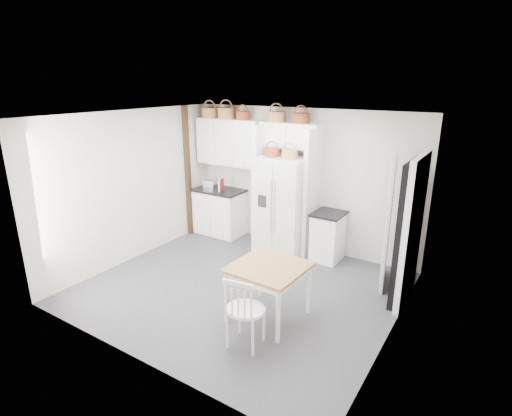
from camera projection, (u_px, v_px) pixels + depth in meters
The scene contains 29 objects.
floor at pixel (241, 288), 6.16m from camera, with size 4.50×4.50×0.00m, color #3C3C3C.
ceiling at pixel (239, 116), 5.37m from camera, with size 4.50×4.50×0.00m, color white.
wall_back at pixel (301, 180), 7.37m from camera, with size 4.50×4.50×0.00m, color beige.
wall_left at pixel (133, 186), 6.92m from camera, with size 4.00×4.00×0.00m, color beige.
wall_right at pixel (399, 239), 4.62m from camera, with size 4.00×4.00×0.00m, color beige.
refrigerator at pixel (283, 205), 7.26m from camera, with size 0.92×0.74×1.78m, color silver.
base_cab_left at pixel (220, 212), 8.26m from camera, with size 0.98×0.62×0.90m, color white.
base_cab_right at pixel (328, 237), 7.04m from camera, with size 0.47×0.57×0.83m, color white.
dining_table at pixel (269, 292), 5.29m from camera, with size 0.91×0.91×0.76m, color brown.
windsor_chair at pixel (246, 309), 4.70m from camera, with size 0.47×0.43×0.96m, color white.
counter_left at pixel (219, 190), 8.11m from camera, with size 1.02×0.66×0.04m, color black.
counter_right at pixel (329, 214), 6.91m from camera, with size 0.51×0.61×0.04m, color black.
toaster at pixel (209, 184), 8.20m from camera, with size 0.22×0.13×0.15m, color silver.
cookbook_red at pixel (221, 185), 7.95m from camera, with size 0.04×0.17×0.26m, color maroon.
cookbook_cream at pixel (221, 185), 7.95m from camera, with size 0.04×0.17×0.26m, color beige.
basket_upper_a at pixel (210, 113), 7.90m from camera, with size 0.34×0.34×0.19m, color brown.
basket_upper_b at pixel (226, 113), 7.69m from camera, with size 0.35×0.35×0.20m, color brown.
basket_upper_c at pixel (243, 115), 7.50m from camera, with size 0.27×0.27×0.16m, color #632813.
basket_bridge_a at pixel (276, 117), 7.12m from camera, with size 0.32×0.32×0.18m, color brown.
basket_bridge_b at pixel (301, 118), 6.88m from camera, with size 0.30×0.30×0.17m, color #632813.
basket_fridge_a at pixel (272, 152), 6.98m from camera, with size 0.27×0.27×0.14m, color #632813.
basket_fridge_b at pixel (290, 154), 6.80m from camera, with size 0.28×0.28×0.15m, color brown.
upper_cabinet at pixel (230, 142), 7.82m from camera, with size 1.40×0.34×0.90m, color white.
bridge_cabinet at pixel (291, 135), 7.06m from camera, with size 1.12×0.34×0.45m, color white.
fridge_panel_left at pixel (262, 186), 7.52m from camera, with size 0.08×0.60×2.30m, color white.
fridge_panel_right at pixel (312, 194), 6.99m from camera, with size 0.08×0.60×2.30m, color white.
trim_post at pixel (188, 172), 7.98m from camera, with size 0.09×0.09×2.60m, color black.
doorway_void at pixel (408, 233), 5.55m from camera, with size 0.18×0.85×2.05m, color black.
door_slab at pixel (389, 222), 6.00m from camera, with size 0.80×0.04×2.05m, color white.
Camera 1 is at (3.15, -4.51, 3.05)m, focal length 28.00 mm.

